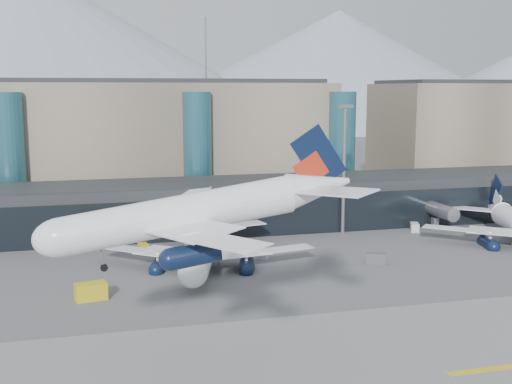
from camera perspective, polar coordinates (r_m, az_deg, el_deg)
The scene contains 14 objects.
ground at distance 77.35m, azimuth 0.22°, elevation -12.61°, with size 900.00×900.00×0.00m, color #515154.
concourse at distance 130.68m, azimuth -6.19°, elevation -1.34°, with size 170.00×27.00×10.00m.
terminal_main at distance 160.18m, azimuth -16.85°, elevation 4.04°, with size 130.00×30.00×31.00m.
terminal_east at distance 196.00m, azimuth 20.97°, elevation 4.70°, with size 70.00×30.00×31.00m.
teal_towers at distance 144.28m, azimuth -13.10°, elevation 3.10°, with size 116.40×19.40×46.00m.
mountain_ridge at distance 451.10m, azimuth -10.26°, elevation 11.21°, with size 910.00×400.00×110.00m.
lightmast_mid at distance 127.78m, azimuth 7.84°, elevation 2.68°, with size 3.00×1.20×25.60m.
hero_jet at distance 61.19m, azimuth -4.04°, elevation -0.77°, with size 31.06×32.10×10.33m.
jet_parked_mid at distance 106.21m, azimuth -4.63°, elevation -3.95°, with size 36.75×38.17×12.26m.
veh_b at distance 116.48m, azimuth -9.97°, elevation -4.87°, with size 2.45×1.51×1.41m, color gold.
veh_c at distance 108.69m, azimuth 10.62°, elevation -5.81°, with size 3.19×1.68×1.77m, color #4B4B50.
veh_d at distance 134.49m, azimuth 13.92°, elevation -3.05°, with size 2.93×1.57×1.68m, color silver.
veh_g at distance 109.98m, azimuth 0.50°, elevation -5.59°, with size 2.30×1.34×1.34m, color silver.
veh_h at distance 91.90m, azimuth -14.47°, elevation -8.56°, with size 4.25×2.24×2.35m, color gold.
Camera 1 is at (-18.16, -69.49, 28.72)m, focal length 45.00 mm.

